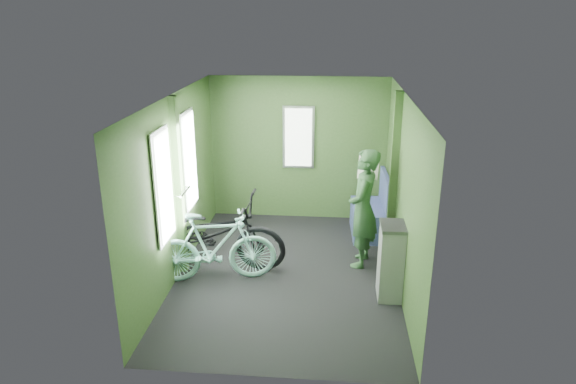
% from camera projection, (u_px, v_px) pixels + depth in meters
% --- Properties ---
extents(room, '(4.00, 4.02, 2.31)m').
position_uv_depth(room, '(285.00, 168.00, 6.25)').
color(room, black).
rests_on(room, ground).
extents(bicycle_black, '(2.04, 1.02, 1.12)m').
position_uv_depth(bicycle_black, '(214.00, 267.00, 6.87)').
color(bicycle_black, black).
rests_on(bicycle_black, ground).
extents(bicycle_mint, '(1.62, 0.78, 0.95)m').
position_uv_depth(bicycle_mint, '(216.00, 280.00, 6.53)').
color(bicycle_mint, '#94DDD4').
rests_on(bicycle_mint, ground).
extents(passenger, '(0.49, 0.72, 1.60)m').
position_uv_depth(passenger, '(363.00, 208.00, 6.70)').
color(passenger, '#2A4D2B').
rests_on(passenger, ground).
extents(waste_box, '(0.27, 0.38, 0.93)m').
position_uv_depth(waste_box, '(391.00, 261.00, 6.01)').
color(waste_box, gray).
rests_on(waste_box, ground).
extents(bench_seat, '(0.53, 0.92, 0.96)m').
position_uv_depth(bench_seat, '(370.00, 216.00, 7.80)').
color(bench_seat, navy).
rests_on(bench_seat, ground).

